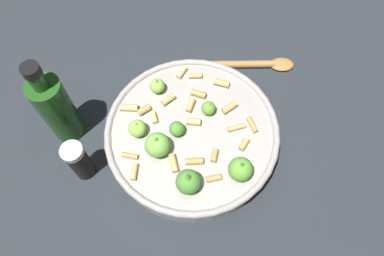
% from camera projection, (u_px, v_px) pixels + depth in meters
% --- Properties ---
extents(ground_plane, '(2.40, 2.40, 0.00)m').
position_uv_depth(ground_plane, '(192.00, 144.00, 0.71)').
color(ground_plane, '#23282D').
extents(cooking_pan, '(0.32, 0.32, 0.12)m').
position_uv_depth(cooking_pan, '(192.00, 137.00, 0.68)').
color(cooking_pan, '#9E9993').
rests_on(cooking_pan, ground).
extents(pepper_shaker, '(0.04, 0.04, 0.10)m').
position_uv_depth(pepper_shaker, '(79.00, 161.00, 0.64)').
color(pepper_shaker, black).
rests_on(pepper_shaker, ground).
extents(olive_oil_bottle, '(0.06, 0.06, 0.21)m').
position_uv_depth(olive_oil_bottle, '(56.00, 108.00, 0.65)').
color(olive_oil_bottle, '#1E4C19').
rests_on(olive_oil_bottle, ground).
extents(wooden_spoon, '(0.06, 0.22, 0.02)m').
position_uv_depth(wooden_spoon, '(251.00, 64.00, 0.79)').
color(wooden_spoon, '#9E703D').
rests_on(wooden_spoon, ground).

